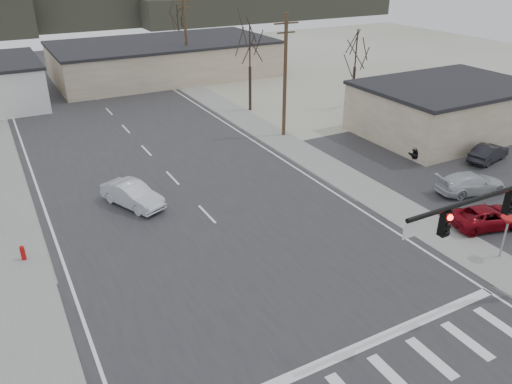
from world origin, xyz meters
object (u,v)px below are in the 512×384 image
(fire_hydrant, at_px, (23,253))
(car_far_b, at_px, (30,68))
(car_parked_dark_a, at_px, (435,147))
(car_parked_dark_b, at_px, (489,153))
(car_parked_red, at_px, (487,217))
(car_parked_silver, at_px, (471,183))
(sedan_crossing, at_px, (132,195))
(car_far_a, at_px, (86,68))

(fire_hydrant, relative_size, car_far_b, 0.23)
(car_parked_dark_a, xyz_separation_m, car_parked_dark_b, (2.80, -2.58, -0.10))
(car_parked_red, bearing_deg, car_far_b, 33.12)
(car_parked_dark_a, bearing_deg, fire_hydrant, 103.10)
(car_parked_dark_b, distance_m, car_parked_silver, 6.41)
(sedan_crossing, height_order, car_far_a, sedan_crossing)
(fire_hydrant, xyz_separation_m, car_far_a, (11.80, 42.05, 0.31))
(car_far_a, height_order, car_far_b, car_far_a)
(car_far_a, xyz_separation_m, car_parked_dark_a, (17.51, -41.82, 0.02))
(sedan_crossing, bearing_deg, car_parked_silver, -47.59)
(fire_hydrant, xyz_separation_m, car_parked_silver, (26.51, -5.48, 0.26))
(car_parked_red, height_order, car_parked_silver, car_parked_silver)
(car_far_a, bearing_deg, sedan_crossing, 62.92)
(car_far_a, bearing_deg, car_parked_dark_b, 95.05)
(car_parked_dark_b, bearing_deg, fire_hydrant, 73.25)
(car_parked_silver, bearing_deg, fire_hydrant, 90.37)
(car_far_b, bearing_deg, fire_hydrant, -118.51)
(car_parked_red, bearing_deg, fire_hydrant, 83.98)
(car_far_b, bearing_deg, sedan_crossing, -110.13)
(car_far_b, bearing_deg, car_parked_dark_a, -84.14)
(car_parked_red, height_order, car_parked_dark_a, car_parked_dark_a)
(car_parked_dark_b, relative_size, car_parked_silver, 0.85)
(fire_hydrant, height_order, sedan_crossing, sedan_crossing)
(fire_hydrant, bearing_deg, car_far_b, 83.16)
(car_parked_dark_a, relative_size, car_parked_silver, 0.94)
(car_far_a, xyz_separation_m, car_parked_dark_b, (20.31, -44.40, -0.08))
(car_parked_red, bearing_deg, car_parked_silver, -23.70)
(fire_hydrant, relative_size, car_parked_dark_a, 0.20)
(fire_hydrant, relative_size, car_parked_dark_b, 0.22)
(car_parked_red, height_order, car_parked_dark_b, car_parked_dark_b)
(car_parked_dark_b, bearing_deg, car_parked_dark_a, 34.81)
(fire_hydrant, distance_m, car_far_b, 46.23)
(car_far_b, xyz_separation_m, car_parked_red, (18.20, -54.90, -0.06))
(sedan_crossing, distance_m, car_parked_red, 20.99)
(fire_hydrant, xyz_separation_m, car_parked_dark_a, (29.31, 0.23, 0.33))
(fire_hydrant, height_order, car_parked_red, car_parked_red)
(car_far_b, distance_m, car_parked_dark_b, 55.10)
(car_parked_silver, bearing_deg, sedan_crossing, 78.35)
(car_parked_silver, bearing_deg, car_far_a, 29.25)
(car_far_a, distance_m, car_parked_dark_a, 45.34)
(sedan_crossing, distance_m, car_parked_silver, 21.69)
(car_parked_red, relative_size, car_parked_silver, 0.94)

